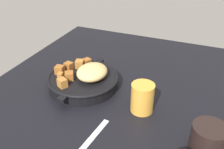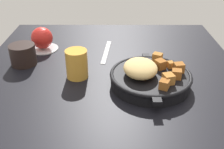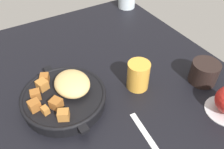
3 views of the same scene
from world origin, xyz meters
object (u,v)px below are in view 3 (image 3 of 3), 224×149
Objects in this scene: cast_iron_skillet at (65,96)px; coffee_mug_dark at (204,72)px; water_glass_short at (127,0)px; butter_knife at (152,143)px; juice_glass_amber at (138,75)px.

cast_iron_skillet reaches higher than coffee_mug_dark.
water_glass_short is at bearing 130.74° from cast_iron_skillet.
cast_iron_skillet is 66.47cm from water_glass_short.
coffee_mug_dark is (13.96, 42.29, 0.60)cm from cast_iron_skillet.
butter_knife is 2.50× the size of water_glass_short.
coffee_mug_dark is at bearing 66.00° from juice_glass_amber.
water_glass_short is at bearing 157.16° from butter_knife.
cast_iron_skillet is 3.17× the size of juice_glass_amber.
cast_iron_skillet is 23.15cm from juice_glass_amber.
juice_glass_amber is (-18.89, 8.88, 4.42)cm from butter_knife.
coffee_mug_dark and water_glass_short have the same top height.
butter_knife is 76.85cm from water_glass_short.
butter_knife is at bearing 29.56° from cast_iron_skillet.
butter_knife is 30.57cm from coffee_mug_dark.
butter_knife is at bearing -70.61° from coffee_mug_dark.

